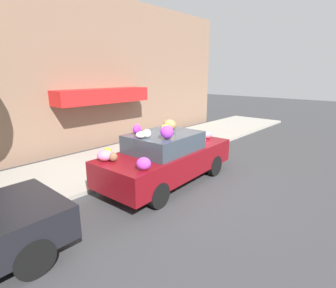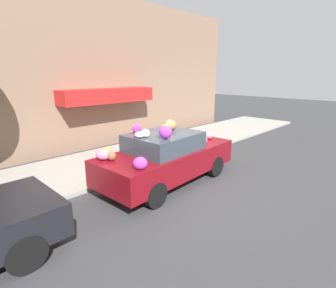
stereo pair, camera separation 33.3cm
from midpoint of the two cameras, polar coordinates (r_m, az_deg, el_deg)
ground_plane at (r=7.57m, az=1.80°, el=-8.45°), size 60.00×60.00×0.00m
sidewalk_curb at (r=9.47m, az=-10.29°, el=-3.45°), size 24.00×3.20×0.11m
building_facade at (r=10.92m, az=-17.78°, el=14.23°), size 18.00×1.20×6.09m
fire_hydrant at (r=8.71m, az=-3.38°, el=-2.08°), size 0.20×0.20×0.70m
art_car at (r=7.32m, az=1.09°, el=-2.71°), size 4.28×1.90×1.80m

